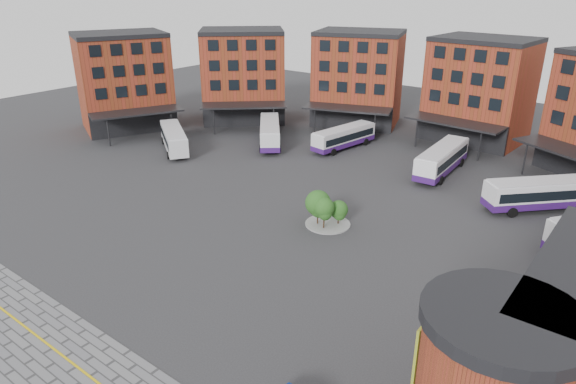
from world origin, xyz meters
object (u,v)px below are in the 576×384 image
Objects in this scene: tree_island at (324,208)px; bus_e at (541,194)px; bus_a at (174,138)px; bus_d at (442,159)px; bus_c at (344,137)px; bus_b at (270,132)px.

tree_island is 22.78m from bus_e.
tree_island is 0.42× the size of bus_a.
bus_d is 1.17× the size of bus_e.
tree_island reaches higher than bus_c.
tree_island is 0.43× the size of bus_e.
tree_island is 30.25m from bus_a.
bus_c is 1.07× the size of bus_e.
bus_d reaches higher than bus_e.
tree_island reaches higher than bus_b.
bus_d is at bearing -32.99° from bus_a.
bus_a is 1.02× the size of bus_e.
bus_c is at bearing -146.89° from bus_e.
tree_island is at bearing -101.82° from bus_d.
tree_island is 0.37× the size of bus_d.
bus_a is at bearing -170.06° from bus_b.
bus_e is at bearing -1.03° from bus_c.
bus_e is (12.24, -4.04, -0.03)m from bus_d.
bus_d reaches higher than bus_a.
bus_b is 10.57m from bus_c.
bus_b is at bearing -143.00° from bus_c.
bus_a is 0.87× the size of bus_d.
bus_b is 36.30m from bus_e.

